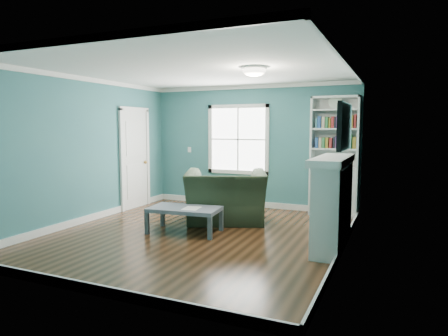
% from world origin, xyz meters
% --- Properties ---
extents(floor, '(5.00, 5.00, 0.00)m').
position_xyz_m(floor, '(0.00, 0.00, 0.00)').
color(floor, black).
rests_on(floor, ground).
extents(room_walls, '(5.00, 5.00, 5.00)m').
position_xyz_m(room_walls, '(0.00, 0.00, 1.58)').
color(room_walls, '#336C73').
rests_on(room_walls, ground).
extents(trim, '(4.50, 5.00, 2.60)m').
position_xyz_m(trim, '(0.00, 0.00, 1.24)').
color(trim, white).
rests_on(trim, ground).
extents(window, '(1.40, 0.06, 1.50)m').
position_xyz_m(window, '(-0.30, 2.49, 1.45)').
color(window, white).
rests_on(window, room_walls).
extents(bookshelf, '(0.90, 0.35, 2.31)m').
position_xyz_m(bookshelf, '(1.77, 2.30, 0.92)').
color(bookshelf, silver).
rests_on(bookshelf, ground).
extents(fireplace, '(0.44, 1.58, 1.30)m').
position_xyz_m(fireplace, '(2.08, 0.20, 0.64)').
color(fireplace, black).
rests_on(fireplace, ground).
extents(tv, '(0.06, 1.10, 0.65)m').
position_xyz_m(tv, '(2.20, 0.20, 1.72)').
color(tv, black).
rests_on(tv, fireplace).
extents(door, '(0.12, 0.98, 2.17)m').
position_xyz_m(door, '(-2.22, 1.40, 1.07)').
color(door, silver).
rests_on(door, ground).
extents(ceiling_fixture, '(0.38, 0.38, 0.15)m').
position_xyz_m(ceiling_fixture, '(0.90, 0.10, 2.55)').
color(ceiling_fixture, white).
rests_on(ceiling_fixture, room_walls).
extents(light_switch, '(0.08, 0.01, 0.12)m').
position_xyz_m(light_switch, '(-1.50, 2.48, 1.20)').
color(light_switch, white).
rests_on(light_switch, room_walls).
extents(recliner, '(1.67, 1.40, 1.24)m').
position_xyz_m(recliner, '(0.06, 0.99, 0.62)').
color(recliner, '#1F2E1D').
rests_on(recliner, ground).
extents(coffee_table, '(1.20, 0.74, 0.41)m').
position_xyz_m(coffee_table, '(-0.26, 0.04, 0.36)').
color(coffee_table, '#444C52').
rests_on(coffee_table, ground).
extents(paper_sheet, '(0.28, 0.34, 0.00)m').
position_xyz_m(paper_sheet, '(-0.12, 0.01, 0.42)').
color(paper_sheet, white).
rests_on(paper_sheet, coffee_table).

